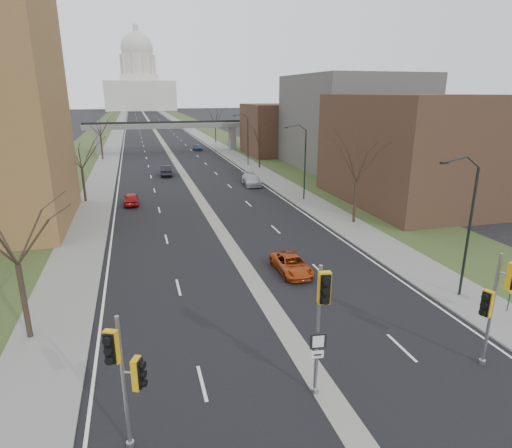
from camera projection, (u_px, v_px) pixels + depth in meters
name	position (u px, v px, depth m)	size (l,w,h in m)	color
ground	(326.00, 392.00, 18.17)	(700.00, 700.00, 0.00)	black
road_surface	(153.00, 127.00, 156.15)	(20.00, 600.00, 0.01)	black
median_strip	(153.00, 127.00, 156.15)	(1.20, 600.00, 0.02)	gray
sidewalk_right	(186.00, 127.00, 159.25)	(4.00, 600.00, 0.12)	gray
sidewalk_left	(119.00, 128.00, 153.02)	(4.00, 600.00, 0.12)	gray
grass_verge_right	(202.00, 126.00, 160.80)	(8.00, 600.00, 0.10)	#32441F
grass_verge_left	(101.00, 128.00, 151.47)	(8.00, 600.00, 0.10)	#32441F
commercial_block_near	(419.00, 150.00, 48.39)	(16.00, 20.00, 12.00)	#503525
commercial_block_mid	(351.00, 122.00, 71.06)	(18.00, 22.00, 15.00)	#57554F
commercial_block_far	(281.00, 130.00, 86.80)	(14.00, 14.00, 10.00)	#503525
pedestrian_bridge	(168.00, 129.00, 90.34)	(34.00, 3.00, 6.45)	slate
capitol	(139.00, 83.00, 307.05)	(48.00, 42.00, 55.75)	silver
streetlight_near	(464.00, 188.00, 24.50)	(2.61, 0.20, 8.70)	black
streetlight_mid	(299.00, 141.00, 48.41)	(2.61, 0.20, 8.70)	black
streetlight_far	(243.00, 125.00, 72.33)	(2.61, 0.20, 8.70)	black
tree_left_a	(9.00, 215.00, 20.21)	(7.20, 7.20, 9.40)	#382B21
tree_left_b	(79.00, 148.00, 47.92)	(6.75, 6.75, 8.81)	#382B21
tree_left_c	(99.00, 122.00, 78.96)	(7.65, 7.65, 9.99)	#382B21
tree_right_a	(358.00, 155.00, 39.83)	(7.20, 7.20, 9.40)	#382B21
tree_right_b	(259.00, 133.00, 70.42)	(6.30, 6.30, 8.22)	#382B21
tree_right_c	(215.00, 114.00, 106.86)	(7.65, 7.65, 9.99)	#382B21
signal_pole_left	(125.00, 368.00, 14.17)	(1.22, 0.87, 5.26)	gray
signal_pole_median	(321.00, 311.00, 16.64)	(0.68, 0.97, 5.83)	gray
signal_pole_right	(497.00, 297.00, 18.74)	(1.23, 0.93, 5.55)	gray
warning_sign	(510.00, 293.00, 24.35)	(0.69, 0.13, 1.78)	black
car_left_near	(131.00, 199.00, 48.40)	(1.63, 4.05, 1.38)	#A71314
car_left_far	(167.00, 170.00, 65.51)	(1.68, 4.80, 1.58)	black
car_right_near	(292.00, 264.00, 30.09)	(2.06, 4.46, 1.24)	#A33A11
car_right_mid	(251.00, 179.00, 58.70)	(2.17, 5.33, 1.55)	#ADAFB5
car_right_far	(197.00, 147.00, 94.32)	(1.48, 3.67, 1.25)	navy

